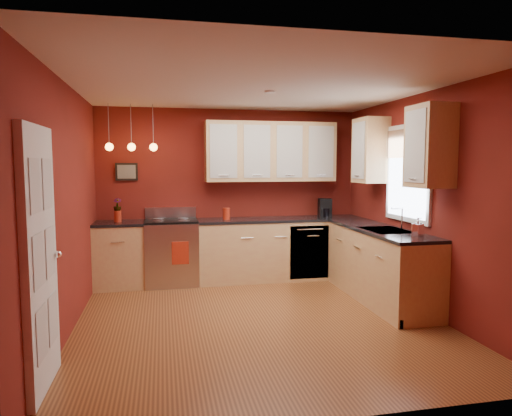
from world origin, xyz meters
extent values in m
plane|color=#98582C|center=(0.00, 0.00, 0.00)|extent=(4.20, 4.20, 0.00)
cube|color=beige|center=(0.00, 0.00, 2.60)|extent=(4.00, 4.20, 0.02)
cube|color=maroon|center=(0.00, 2.10, 1.30)|extent=(4.00, 0.02, 2.60)
cube|color=maroon|center=(0.00, -2.10, 1.30)|extent=(4.00, 0.02, 2.60)
cube|color=maroon|center=(-2.00, 0.00, 1.30)|extent=(0.02, 4.20, 2.60)
cube|color=maroon|center=(2.00, 0.00, 1.30)|extent=(0.02, 4.20, 2.60)
cube|color=#D9B774|center=(-1.65, 1.80, 0.45)|extent=(0.70, 0.60, 0.90)
cube|color=#D9B774|center=(0.73, 1.80, 0.45)|extent=(2.54, 0.60, 0.90)
cube|color=#D9B774|center=(1.70, 0.45, 0.45)|extent=(0.60, 2.10, 0.90)
cube|color=black|center=(-1.65, 1.80, 0.92)|extent=(0.70, 0.62, 0.04)
cube|color=black|center=(0.73, 1.80, 0.92)|extent=(2.54, 0.62, 0.04)
cube|color=black|center=(1.70, 0.45, 0.92)|extent=(0.62, 2.10, 0.04)
cube|color=#B9B9BE|center=(-0.92, 1.80, 0.46)|extent=(0.76, 0.64, 0.92)
cube|color=black|center=(-0.92, 1.50, 0.48)|extent=(0.55, 0.02, 0.32)
cylinder|color=#B9B9BE|center=(-0.92, 1.49, 0.72)|extent=(0.60, 0.02, 0.02)
cube|color=black|center=(-0.92, 1.80, 0.94)|extent=(0.76, 0.60, 0.03)
cylinder|color=gray|center=(-1.10, 1.66, 0.95)|extent=(0.16, 0.16, 0.01)
cylinder|color=gray|center=(-0.74, 1.66, 0.95)|extent=(0.16, 0.16, 0.01)
cylinder|color=gray|center=(-1.10, 1.94, 0.95)|extent=(0.16, 0.16, 0.01)
cylinder|color=gray|center=(-0.74, 1.94, 0.95)|extent=(0.16, 0.16, 0.01)
cube|color=#B9B9BE|center=(-0.92, 2.10, 1.03)|extent=(0.76, 0.04, 0.16)
cube|color=#B9B9BE|center=(1.10, 1.51, 0.45)|extent=(0.60, 0.02, 0.80)
cube|color=gray|center=(1.70, 0.30, 0.92)|extent=(0.50, 0.70, 0.05)
cube|color=black|center=(1.70, 0.47, 0.91)|extent=(0.42, 0.30, 0.02)
cube|color=black|center=(1.70, 0.13, 0.91)|extent=(0.42, 0.30, 0.02)
cylinder|color=white|center=(1.92, 0.30, 1.08)|extent=(0.02, 0.02, 0.28)
cylinder|color=white|center=(1.85, 0.30, 1.21)|extent=(0.16, 0.02, 0.02)
cube|color=white|center=(1.98, 0.30, 1.65)|extent=(0.04, 1.02, 1.22)
cube|color=white|center=(1.97, 0.30, 1.65)|extent=(0.01, 0.90, 1.10)
cube|color=#936D49|center=(1.95, 0.30, 2.02)|extent=(0.02, 0.96, 0.36)
cube|color=white|center=(-1.97, -1.20, 1.02)|extent=(0.06, 0.82, 2.05)
cube|color=silver|center=(-1.94, -1.38, 1.60)|extent=(0.00, 0.28, 0.40)
cube|color=silver|center=(-1.94, -1.02, 1.60)|extent=(0.00, 0.28, 0.40)
cube|color=silver|center=(-1.94, -1.38, 1.05)|extent=(0.00, 0.28, 0.40)
cube|color=silver|center=(-1.94, -1.02, 1.05)|extent=(0.00, 0.28, 0.40)
cube|color=silver|center=(-1.94, -1.38, 0.50)|extent=(0.00, 0.28, 0.40)
cube|color=silver|center=(-1.94, -1.02, 0.50)|extent=(0.00, 0.28, 0.40)
sphere|color=white|center=(-1.91, -0.87, 1.00)|extent=(0.06, 0.06, 0.06)
cube|color=#D9B774|center=(0.60, 1.93, 1.95)|extent=(2.00, 0.35, 0.90)
cube|color=#D9B774|center=(1.82, 0.32, 1.95)|extent=(0.35, 1.95, 0.90)
cube|color=black|center=(-1.55, 2.08, 1.65)|extent=(0.32, 0.03, 0.26)
cylinder|color=gray|center=(-1.75, 1.75, 2.30)|extent=(0.01, 0.01, 0.60)
sphere|color=#FFA53F|center=(-1.75, 1.75, 2.00)|extent=(0.11, 0.11, 0.11)
cylinder|color=gray|center=(-1.45, 1.75, 2.30)|extent=(0.01, 0.01, 0.60)
sphere|color=#FFA53F|center=(-1.45, 1.75, 2.00)|extent=(0.11, 0.11, 0.11)
cylinder|color=gray|center=(-1.15, 1.75, 2.30)|extent=(0.01, 0.01, 0.60)
sphere|color=#FFA53F|center=(-1.15, 1.75, 2.00)|extent=(0.11, 0.11, 0.11)
cylinder|color=#AB2612|center=(-0.11, 1.77, 1.02)|extent=(0.11, 0.11, 0.16)
cylinder|color=#AB2612|center=(-0.11, 1.77, 1.11)|extent=(0.11, 0.11, 0.02)
cylinder|color=#AB2612|center=(-1.67, 1.80, 1.02)|extent=(0.10, 0.10, 0.16)
imported|color=#AB2612|center=(-1.67, 1.80, 1.18)|extent=(0.11, 0.11, 0.19)
cube|color=black|center=(1.48, 1.91, 1.08)|extent=(0.21, 0.18, 0.28)
cylinder|color=black|center=(1.48, 1.86, 1.01)|extent=(0.12, 0.12, 0.13)
imported|color=white|center=(1.80, -0.25, 1.05)|extent=(0.12, 0.13, 0.22)
cube|color=#AB2612|center=(-0.81, 1.47, 0.52)|extent=(0.24, 0.02, 0.32)
camera|label=1|loc=(-1.04, -4.91, 1.75)|focal=32.00mm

